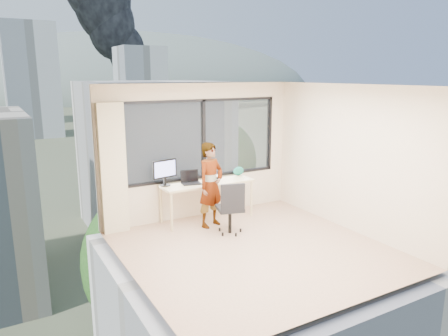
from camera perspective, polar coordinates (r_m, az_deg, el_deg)
floor at (r=6.90m, az=4.18°, el=-10.97°), size 4.00×4.00×0.01m
ceiling at (r=6.32m, az=4.56°, el=11.16°), size 4.00×4.00×0.01m
wall_front at (r=5.01m, az=17.23°, el=-4.89°), size 4.00×0.01×2.60m
wall_left at (r=5.65m, az=-12.76°, el=-2.65°), size 0.01×4.00×2.60m
wall_right at (r=7.76m, az=16.72°, el=1.27°), size 0.01×4.00×2.60m
window_wall at (r=8.17m, az=-3.16°, el=3.95°), size 3.30×0.16×1.55m
curtain at (r=7.52m, az=-14.87°, el=-0.14°), size 0.45×0.14×2.30m
desk at (r=8.11m, az=-2.31°, el=-4.45°), size 1.80×0.60×0.75m
chair at (r=7.38m, az=0.82°, el=-5.29°), size 0.61×0.61×0.97m
person at (r=7.66m, az=-1.81°, el=-2.32°), size 0.66×0.54×1.57m
monitor at (r=7.75m, az=-8.07°, el=-0.61°), size 0.51×0.20×0.50m
game_console at (r=8.25m, az=-1.72°, el=-1.21°), size 0.31×0.28×0.07m
laptop at (r=7.86m, az=-4.48°, el=-1.37°), size 0.40×0.41×0.22m
cellphone at (r=7.93m, az=-1.63°, el=-1.99°), size 0.10×0.05×0.01m
pen_cup at (r=8.02m, az=-1.06°, el=-1.54°), size 0.09×0.09×0.09m
handbag at (r=8.50m, az=2.00°, el=-0.41°), size 0.24×0.14×0.18m
exterior_ground at (r=126.40m, az=-27.73°, el=3.61°), size 400.00×400.00×0.04m
near_bldg_b at (r=46.77m, az=-9.62°, el=1.71°), size 14.00×13.00×16.00m
near_bldg_c at (r=48.66m, az=15.23°, el=-1.76°), size 12.00×10.00×10.00m
far_tower_b at (r=125.78m, az=-24.75°, el=10.75°), size 13.00×13.00×30.00m
far_tower_c at (r=153.18m, az=-11.28°, el=11.04°), size 15.00×15.00×26.00m
hill_b at (r=341.73m, az=-12.05°, el=9.61°), size 300.00×220.00×96.00m
tree_b at (r=27.34m, az=-10.67°, el=-14.20°), size 7.60×7.60×9.00m
tree_c at (r=53.26m, az=-0.11°, el=-0.07°), size 8.40×8.40×10.00m
smoke_plume_b at (r=186.34m, az=-11.69°, el=19.92°), size 30.00×18.00×70.00m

